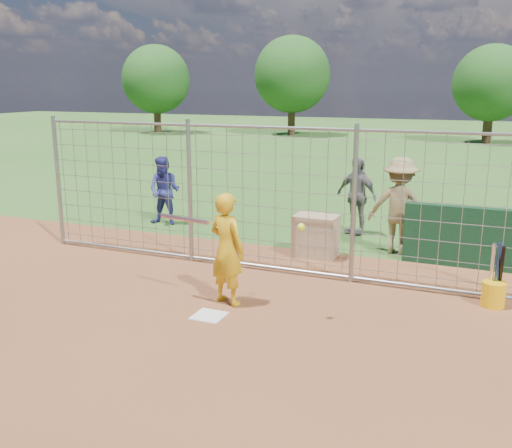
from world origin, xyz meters
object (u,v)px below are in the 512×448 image
at_px(bucket_with_bats, 494,291).
at_px(bystander_a, 165,191).
at_px(batter, 227,249).
at_px(equipment_bin, 316,236).
at_px(bystander_c, 399,206).
at_px(bystander_b, 356,195).

bearing_deg(bucket_with_bats, bystander_a, 160.35).
bearing_deg(batter, bucket_with_bats, -141.07).
bearing_deg(batter, equipment_bin, -81.99).
xyz_separation_m(bystander_a, bystander_c, (5.40, -0.28, 0.14)).
bearing_deg(bucket_with_bats, equipment_bin, 155.49).
relative_size(bystander_a, bystander_b, 0.94).
height_order(bystander_b, bystander_c, bystander_c).
bearing_deg(equipment_bin, bystander_c, 31.62).
relative_size(batter, equipment_bin, 2.11).
height_order(bystander_c, equipment_bin, bystander_c).
bearing_deg(bucket_with_bats, batter, -159.30).
xyz_separation_m(bystander_b, bystander_c, (1.10, -1.16, 0.08)).
xyz_separation_m(equipment_bin, bucket_with_bats, (3.16, -1.44, -0.15)).
relative_size(bystander_c, equipment_bin, 2.33).
xyz_separation_m(bystander_a, bucket_with_bats, (7.17, -2.56, -0.55)).
bearing_deg(equipment_bin, bucket_with_bats, -23.88).
height_order(bystander_c, bucket_with_bats, bystander_c).
xyz_separation_m(batter, bystander_b, (0.80, 4.83, 0.01)).
xyz_separation_m(batter, bucket_with_bats, (3.67, 1.39, -0.60)).
height_order(equipment_bin, bucket_with_bats, bucket_with_bats).
relative_size(bystander_c, bucket_with_bats, 1.91).
height_order(bystander_a, equipment_bin, bystander_a).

